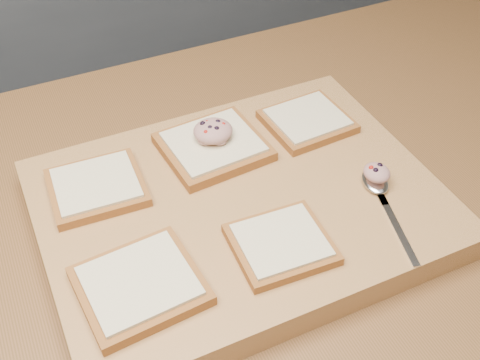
# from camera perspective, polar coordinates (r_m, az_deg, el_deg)

# --- Properties ---
(back_counter) EXTENTS (3.60, 0.62, 0.94)m
(back_counter) POSITION_cam_1_polar(r_m,az_deg,el_deg) (2.20, -15.16, 14.59)
(back_counter) COLOR slate
(back_counter) RESTS_ON ground
(cutting_board) EXTENTS (0.49, 0.37, 0.04)m
(cutting_board) POSITION_cam_1_polar(r_m,az_deg,el_deg) (0.77, -0.00, -2.60)
(cutting_board) COLOR #B6814E
(cutting_board) RESTS_ON island_counter
(bread_far_left) EXTENTS (0.12, 0.11, 0.02)m
(bread_far_left) POSITION_cam_1_polar(r_m,az_deg,el_deg) (0.78, -13.45, -0.62)
(bread_far_left) COLOR #976027
(bread_far_left) RESTS_ON cutting_board
(bread_far_center) EXTENTS (0.14, 0.13, 0.02)m
(bread_far_center) POSITION_cam_1_polar(r_m,az_deg,el_deg) (0.82, -2.54, 3.23)
(bread_far_center) COLOR #976027
(bread_far_center) RESTS_ON cutting_board
(bread_far_right) EXTENTS (0.12, 0.11, 0.02)m
(bread_far_right) POSITION_cam_1_polar(r_m,az_deg,el_deg) (0.87, 6.40, 5.60)
(bread_far_right) COLOR #976027
(bread_far_right) RESTS_ON cutting_board
(bread_near_left) EXTENTS (0.14, 0.13, 0.02)m
(bread_near_left) POSITION_cam_1_polar(r_m,az_deg,el_deg) (0.66, -9.49, -9.80)
(bread_near_left) COLOR #976027
(bread_near_left) RESTS_ON cutting_board
(bread_near_center) EXTENTS (0.11, 0.11, 0.02)m
(bread_near_center) POSITION_cam_1_polar(r_m,az_deg,el_deg) (0.69, 3.91, -6.04)
(bread_near_center) COLOR #976027
(bread_near_center) RESTS_ON cutting_board
(tuna_salad_dollop) EXTENTS (0.05, 0.05, 0.02)m
(tuna_salad_dollop) POSITION_cam_1_polar(r_m,az_deg,el_deg) (0.81, -2.58, 4.69)
(tuna_salad_dollop) COLOR tan
(tuna_salad_dollop) RESTS_ON bread_far_center
(spoon) EXTENTS (0.06, 0.16, 0.01)m
(spoon) POSITION_cam_1_polar(r_m,az_deg,el_deg) (0.78, 12.96, -0.73)
(spoon) COLOR silver
(spoon) RESTS_ON cutting_board
(spoon_salad) EXTENTS (0.03, 0.04, 0.02)m
(spoon_salad) POSITION_cam_1_polar(r_m,az_deg,el_deg) (0.78, 12.83, 0.70)
(spoon_salad) COLOR tan
(spoon_salad) RESTS_ON spoon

